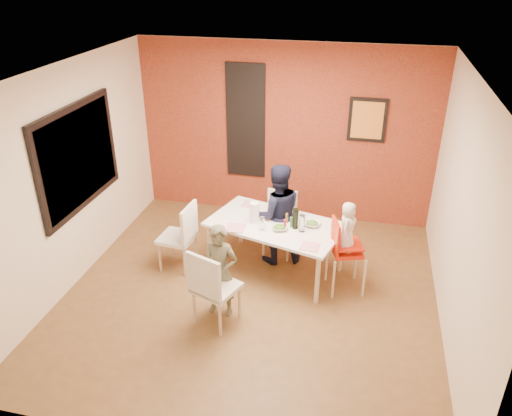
% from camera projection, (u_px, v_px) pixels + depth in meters
% --- Properties ---
extents(ground, '(4.50, 4.50, 0.00)m').
position_uv_depth(ground, '(251.00, 293.00, 6.22)').
color(ground, brown).
rests_on(ground, ground).
extents(ceiling, '(4.50, 4.50, 0.02)m').
position_uv_depth(ceiling, '(249.00, 75.00, 4.98)').
color(ceiling, white).
rests_on(ceiling, wall_back).
extents(wall_back, '(4.50, 0.02, 2.70)m').
position_uv_depth(wall_back, '(285.00, 133.00, 7.55)').
color(wall_back, '#F3E3C9').
rests_on(wall_back, ground).
extents(wall_front, '(4.50, 0.02, 2.70)m').
position_uv_depth(wall_front, '(178.00, 327.00, 3.65)').
color(wall_front, '#F3E3C9').
rests_on(wall_front, ground).
extents(wall_left, '(0.02, 4.50, 2.70)m').
position_uv_depth(wall_left, '(70.00, 178.00, 6.05)').
color(wall_left, '#F3E3C9').
rests_on(wall_left, ground).
extents(wall_right, '(0.02, 4.50, 2.70)m').
position_uv_depth(wall_right, '(461.00, 217.00, 5.15)').
color(wall_right, '#F3E3C9').
rests_on(wall_right, ground).
extents(brick_accent_wall, '(4.50, 0.02, 2.70)m').
position_uv_depth(brick_accent_wall, '(285.00, 134.00, 7.53)').
color(brick_accent_wall, maroon).
rests_on(brick_accent_wall, ground).
extents(picture_window_frame, '(0.05, 1.70, 1.30)m').
position_uv_depth(picture_window_frame, '(78.00, 157.00, 6.12)').
color(picture_window_frame, black).
rests_on(picture_window_frame, wall_left).
extents(picture_window_pane, '(0.02, 1.55, 1.15)m').
position_uv_depth(picture_window_pane, '(79.00, 157.00, 6.12)').
color(picture_window_pane, black).
rests_on(picture_window_pane, wall_left).
extents(glassblock_strip, '(0.55, 0.03, 1.70)m').
position_uv_depth(glassblock_strip, '(246.00, 122.00, 7.57)').
color(glassblock_strip, silver).
rests_on(glassblock_strip, wall_back).
extents(glassblock_surround, '(0.60, 0.03, 1.76)m').
position_uv_depth(glassblock_surround, '(246.00, 122.00, 7.57)').
color(glassblock_surround, black).
rests_on(glassblock_surround, wall_back).
extents(art_print_frame, '(0.54, 0.03, 0.64)m').
position_uv_depth(art_print_frame, '(367.00, 120.00, 7.14)').
color(art_print_frame, black).
rests_on(art_print_frame, wall_back).
extents(art_print_canvas, '(0.44, 0.01, 0.54)m').
position_uv_depth(art_print_canvas, '(367.00, 120.00, 7.13)').
color(art_print_canvas, gold).
rests_on(art_print_canvas, wall_back).
extents(dining_table, '(1.88, 1.37, 0.70)m').
position_uv_depth(dining_table, '(276.00, 228.00, 6.41)').
color(dining_table, white).
rests_on(dining_table, ground).
extents(chair_near, '(0.58, 0.58, 0.97)m').
position_uv_depth(chair_near, '(211.00, 285.00, 5.46)').
color(chair_near, silver).
rests_on(chair_near, ground).
extents(chair_far, '(0.44, 0.44, 0.90)m').
position_uv_depth(chair_far, '(280.00, 219.00, 6.90)').
color(chair_far, silver).
rests_on(chair_far, ground).
extents(chair_left, '(0.47, 0.47, 0.94)m').
position_uv_depth(chair_left, '(182.00, 233.00, 6.50)').
color(chair_left, white).
rests_on(chair_left, ground).
extents(high_chair, '(0.51, 0.51, 0.97)m').
position_uv_depth(high_chair, '(343.00, 249.00, 6.05)').
color(high_chair, red).
rests_on(high_chair, ground).
extents(child_near, '(0.42, 0.28, 1.14)m').
position_uv_depth(child_near, '(220.00, 271.00, 5.65)').
color(child_near, '#514E3A').
rests_on(child_near, ground).
extents(child_far, '(0.83, 0.75, 1.41)m').
position_uv_depth(child_far, '(277.00, 214.00, 6.60)').
color(child_far, black).
rests_on(child_far, ground).
extents(toddler, '(0.25, 0.34, 0.63)m').
position_uv_depth(toddler, '(347.00, 227.00, 5.92)').
color(toddler, silver).
rests_on(toddler, high_chair).
extents(plate_near_left, '(0.25, 0.25, 0.01)m').
position_uv_depth(plate_near_left, '(235.00, 228.00, 6.26)').
color(plate_near_left, white).
rests_on(plate_near_left, dining_table).
extents(plate_far_mid, '(0.27, 0.27, 0.01)m').
position_uv_depth(plate_far_mid, '(288.00, 210.00, 6.69)').
color(plate_far_mid, silver).
rests_on(plate_far_mid, dining_table).
extents(plate_near_right, '(0.23, 0.23, 0.01)m').
position_uv_depth(plate_near_right, '(310.00, 246.00, 5.87)').
color(plate_near_right, white).
rests_on(plate_near_right, dining_table).
extents(plate_far_left, '(0.23, 0.23, 0.01)m').
position_uv_depth(plate_far_left, '(250.00, 204.00, 6.85)').
color(plate_far_left, white).
rests_on(plate_far_left, dining_table).
extents(salad_bowl_a, '(0.23, 0.23, 0.05)m').
position_uv_depth(salad_bowl_a, '(280.00, 228.00, 6.22)').
color(salad_bowl_a, silver).
rests_on(salad_bowl_a, dining_table).
extents(salad_bowl_b, '(0.22, 0.22, 0.05)m').
position_uv_depth(salad_bowl_b, '(312.00, 224.00, 6.31)').
color(salad_bowl_b, white).
rests_on(salad_bowl_b, dining_table).
extents(wine_bottle, '(0.07, 0.07, 0.27)m').
position_uv_depth(wine_bottle, '(296.00, 218.00, 6.21)').
color(wine_bottle, black).
rests_on(wine_bottle, dining_table).
extents(wine_glass_a, '(0.06, 0.06, 0.18)m').
position_uv_depth(wine_glass_a, '(262.00, 223.00, 6.19)').
color(wine_glass_a, white).
rests_on(wine_glass_a, dining_table).
extents(wine_glass_b, '(0.08, 0.08, 0.22)m').
position_uv_depth(wine_glass_b, '(302.00, 223.00, 6.15)').
color(wine_glass_b, white).
rests_on(wine_glass_b, dining_table).
extents(paper_towel_roll, '(0.12, 0.12, 0.27)m').
position_uv_depth(paper_towel_roll, '(254.00, 212.00, 6.35)').
color(paper_towel_roll, white).
rests_on(paper_towel_roll, dining_table).
extents(condiment_red, '(0.03, 0.03, 0.13)m').
position_uv_depth(condiment_red, '(285.00, 224.00, 6.22)').
color(condiment_red, red).
rests_on(condiment_red, dining_table).
extents(condiment_green, '(0.03, 0.03, 0.14)m').
position_uv_depth(condiment_green, '(291.00, 222.00, 6.27)').
color(condiment_green, '#337627').
rests_on(condiment_green, dining_table).
extents(condiment_brown, '(0.03, 0.03, 0.13)m').
position_uv_depth(condiment_brown, '(287.00, 218.00, 6.37)').
color(condiment_brown, brown).
rests_on(condiment_brown, dining_table).
extents(sippy_cup, '(0.06, 0.06, 0.11)m').
position_uv_depth(sippy_cup, '(333.00, 235.00, 6.02)').
color(sippy_cup, '#CE5516').
rests_on(sippy_cup, dining_table).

